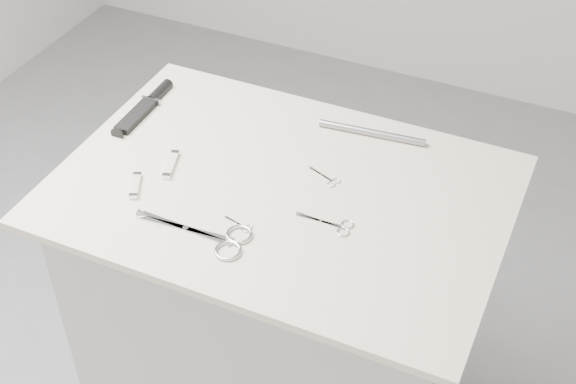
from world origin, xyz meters
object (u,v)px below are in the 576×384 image
at_px(pocket_knife_b, 136,186).
at_px(metal_rail, 372,133).
at_px(embroidery_scissors_a, 335,225).
at_px(embroidery_scissors_b, 327,179).
at_px(pocket_knife_a, 171,164).
at_px(plinth, 282,325).
at_px(tiny_scissors, 241,225).
at_px(sheathed_knife, 147,105).
at_px(large_shears, 216,237).

xyz_separation_m(pocket_knife_b, metal_rail, (0.41, 0.40, 0.00)).
distance_m(embroidery_scissors_a, embroidery_scissors_b, 0.16).
bearing_deg(pocket_knife_a, embroidery_scissors_b, -90.11).
relative_size(plinth, embroidery_scissors_a, 7.25).
height_order(plinth, embroidery_scissors_a, embroidery_scissors_a).
relative_size(tiny_scissors, sheathed_knife, 0.30).
height_order(embroidery_scissors_a, tiny_scissors, same).
bearing_deg(metal_rail, plinth, -113.74).
relative_size(tiny_scissors, pocket_knife_b, 0.84).
xyz_separation_m(embroidery_scissors_a, pocket_knife_b, (-0.45, -0.07, 0.00)).
relative_size(embroidery_scissors_b, sheathed_knife, 0.37).
bearing_deg(plinth, sheathed_knife, 161.69).
bearing_deg(embroidery_scissors_b, embroidery_scissors_a, -41.06).
relative_size(plinth, pocket_knife_a, 9.13).
bearing_deg(pocket_knife_a, embroidery_scissors_a, -111.48).
relative_size(sheathed_knife, metal_rail, 0.89).
bearing_deg(tiny_scissors, plinth, 93.51).
height_order(large_shears, embroidery_scissors_b, large_shears).
xyz_separation_m(embroidery_scissors_a, pocket_knife_a, (-0.42, 0.03, 0.00)).
distance_m(large_shears, tiny_scissors, 0.06).
bearing_deg(metal_rail, embroidery_scissors_b, -100.06).
bearing_deg(sheathed_knife, embroidery_scissors_a, -110.52).
height_order(embroidery_scissors_a, pocket_knife_a, pocket_knife_a).
distance_m(embroidery_scissors_a, pocket_knife_b, 0.46).
bearing_deg(pocket_knife_a, metal_rail, -68.70).
bearing_deg(sheathed_knife, embroidery_scissors_b, -99.07).
bearing_deg(plinth, tiny_scissors, -99.34).
bearing_deg(pocket_knife_b, embroidery_scissors_a, -107.20).
bearing_deg(sheathed_knife, large_shears, -133.08).
distance_m(embroidery_scissors_b, pocket_knife_b, 0.43).
relative_size(sheathed_knife, pocket_knife_b, 2.80).
bearing_deg(metal_rail, pocket_knife_a, -141.40).
bearing_deg(pocket_knife_b, embroidery_scissors_b, -87.28).
xyz_separation_m(plinth, metal_rail, (0.12, 0.27, 0.48)).
bearing_deg(pocket_knife_b, pocket_knife_a, -44.53).
height_order(embroidery_scissors_b, tiny_scissors, same).
height_order(embroidery_scissors_b, pocket_knife_a, pocket_knife_a).
height_order(tiny_scissors, pocket_knife_a, pocket_knife_a).
bearing_deg(large_shears, tiny_scissors, 61.05).
bearing_deg(pocket_knife_a, plinth, -99.50).
relative_size(large_shears, pocket_knife_a, 2.56).
distance_m(tiny_scissors, pocket_knife_a, 0.26).
xyz_separation_m(large_shears, embroidery_scissors_a, (0.21, 0.14, -0.00)).
relative_size(large_shears, pocket_knife_b, 3.05).
relative_size(embroidery_scissors_a, pocket_knife_b, 1.50).
xyz_separation_m(plinth, sheathed_knife, (-0.44, 0.15, 0.48)).
height_order(sheathed_knife, pocket_knife_a, sheathed_knife).
height_order(large_shears, pocket_knife_a, pocket_knife_a).
bearing_deg(embroidery_scissors_b, pocket_knife_b, -130.67).
height_order(tiny_scissors, metal_rail, metal_rail).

